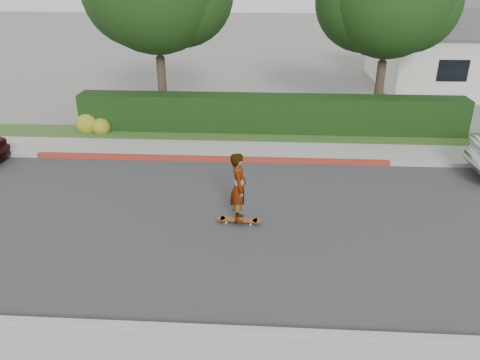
# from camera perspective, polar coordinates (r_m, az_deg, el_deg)

# --- Properties ---
(ground) EXTENTS (120.00, 120.00, 0.00)m
(ground) POSITION_cam_1_polar(r_m,az_deg,el_deg) (12.53, 17.42, -5.42)
(ground) COLOR slate
(ground) RESTS_ON ground
(road) EXTENTS (60.00, 8.00, 0.01)m
(road) POSITION_cam_1_polar(r_m,az_deg,el_deg) (12.53, 17.42, -5.40)
(road) COLOR #2D2D30
(road) RESTS_ON ground
(curb_near) EXTENTS (60.00, 0.20, 0.15)m
(curb_near) POSITION_cam_1_polar(r_m,az_deg,el_deg) (9.30, 23.15, -17.64)
(curb_near) COLOR #9E9E99
(curb_near) RESTS_ON ground
(curb_far) EXTENTS (60.00, 0.20, 0.15)m
(curb_far) POSITION_cam_1_polar(r_m,az_deg,el_deg) (16.11, 14.33, 2.09)
(curb_far) COLOR #9E9E99
(curb_far) RESTS_ON ground
(curb_red_section) EXTENTS (12.00, 0.21, 0.15)m
(curb_red_section) POSITION_cam_1_polar(r_m,az_deg,el_deg) (15.92, -3.63, 2.59)
(curb_red_section) COLOR maroon
(curb_red_section) RESTS_ON ground
(sidewalk_far) EXTENTS (60.00, 1.60, 0.12)m
(sidewalk_far) POSITION_cam_1_polar(r_m,az_deg,el_deg) (16.93, 13.82, 3.21)
(sidewalk_far) COLOR gray
(sidewalk_far) RESTS_ON ground
(planting_strip) EXTENTS (60.00, 1.60, 0.10)m
(planting_strip) POSITION_cam_1_polar(r_m,az_deg,el_deg) (18.42, 13.03, 5.00)
(planting_strip) COLOR #2D4C1E
(planting_strip) RESTS_ON ground
(hedge) EXTENTS (15.00, 1.00, 1.50)m
(hedge) POSITION_cam_1_polar(r_m,az_deg,el_deg) (18.51, 3.69, 7.97)
(hedge) COLOR black
(hedge) RESTS_ON ground
(flowering_shrub) EXTENTS (1.40, 1.00, 0.90)m
(flowering_shrub) POSITION_cam_1_polar(r_m,az_deg,el_deg) (19.46, -17.59, 6.41)
(flowering_shrub) COLOR #2D4C19
(flowering_shrub) RESTS_ON ground
(house) EXTENTS (10.60, 8.60, 4.30)m
(house) POSITION_cam_1_polar(r_m,az_deg,el_deg) (29.03, 26.82, 14.29)
(house) COLOR beige
(house) RESTS_ON ground
(skateboard) EXTENTS (1.19, 0.32, 0.11)m
(skateboard) POSITION_cam_1_polar(r_m,az_deg,el_deg) (12.05, -0.15, -4.87)
(skateboard) COLOR gold
(skateboard) RESTS_ON ground
(skateboarder) EXTENTS (0.50, 0.70, 1.82)m
(skateboarder) POSITION_cam_1_polar(r_m,az_deg,el_deg) (11.62, -0.15, -0.90)
(skateboarder) COLOR white
(skateboarder) RESTS_ON skateboard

